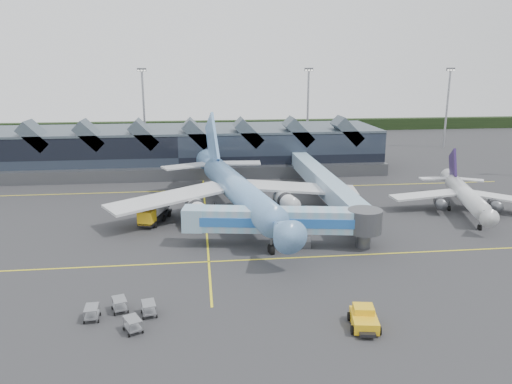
{
  "coord_description": "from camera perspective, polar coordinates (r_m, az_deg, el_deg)",
  "views": [
    {
      "loc": [
        -0.97,
        -65.96,
        24.05
      ],
      "look_at": [
        7.61,
        6.33,
        5.0
      ],
      "focal_mm": 35.0,
      "sensor_mm": 36.0,
      "label": 1
    }
  ],
  "objects": [
    {
      "name": "main_airliner",
      "position": [
        79.77,
        -2.3,
        0.47
      ],
      "size": [
        40.86,
        47.57,
        15.33
      ],
      "rotation": [
        0.0,
        0.0,
        0.18
      ],
      "color": "#5F94C0",
      "rests_on": "ground"
    },
    {
      "name": "terminal",
      "position": [
        114.99,
        -8.75,
        4.9
      ],
      "size": [
        90.0,
        22.25,
        12.52
      ],
      "color": "black",
      "rests_on": "ground"
    },
    {
      "name": "tree_line_far",
      "position": [
        177.33,
        -6.46,
        7.43
      ],
      "size": [
        260.0,
        4.0,
        4.0
      ],
      "primitive_type": "cube",
      "color": "black",
      "rests_on": "ground"
    },
    {
      "name": "taxi_stripes",
      "position": [
        79.68,
        -5.77,
        -2.98
      ],
      "size": [
        120.0,
        60.0,
        0.01
      ],
      "color": "yellow",
      "rests_on": "ground"
    },
    {
      "name": "baggage_carts",
      "position": [
        50.88,
        -14.92,
        -13.11
      ],
      "size": [
        6.83,
        6.39,
        1.36
      ],
      "rotation": [
        0.0,
        0.0,
        0.21
      ],
      "color": "gray",
      "rests_on": "ground"
    },
    {
      "name": "light_masts",
      "position": [
        131.13,
        2.94,
        9.59
      ],
      "size": [
        132.4,
        42.56,
        22.45
      ],
      "color": "#92949A",
      "rests_on": "ground"
    },
    {
      "name": "regional_jet",
      "position": [
        89.35,
        22.74,
        -0.19
      ],
      "size": [
        23.57,
        26.27,
        9.13
      ],
      "rotation": [
        0.0,
        0.0,
        -0.27
      ],
      "color": "silver",
      "rests_on": "ground"
    },
    {
      "name": "jet_bridge",
      "position": [
        66.65,
        4.22,
        -3.32
      ],
      "size": [
        26.39,
        7.87,
        5.32
      ],
      "rotation": [
        0.0,
        0.0,
        -0.16
      ],
      "color": "#7DB4D0",
      "rests_on": "ground"
    },
    {
      "name": "ground",
      "position": [
        70.21,
        -5.59,
        -5.44
      ],
      "size": [
        260.0,
        260.0,
        0.0
      ],
      "primitive_type": "plane",
      "color": "#292A2C",
      "rests_on": "ground"
    },
    {
      "name": "pushback_tug",
      "position": [
        48.98,
        12.24,
        -13.99
      ],
      "size": [
        3.22,
        4.51,
        1.87
      ],
      "rotation": [
        0.0,
        0.0,
        -0.17
      ],
      "color": "yellow",
      "rests_on": "ground"
    },
    {
      "name": "fuel_truck",
      "position": [
        78.87,
        -11.38,
        -2.09
      ],
      "size": [
        4.76,
        9.03,
        3.04
      ],
      "rotation": [
        0.0,
        0.0,
        -0.32
      ],
      "color": "black",
      "rests_on": "ground"
    }
  ]
}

